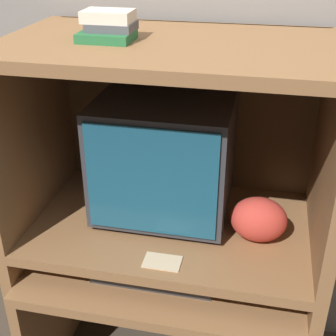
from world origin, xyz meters
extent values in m
cube|color=gray|center=(0.00, 0.67, 1.30)|extent=(6.00, 0.06, 2.60)
cube|color=brown|center=(-0.49, 0.31, 0.31)|extent=(0.04, 0.61, 0.62)
cube|color=brown|center=(0.49, 0.31, 0.31)|extent=(0.04, 0.61, 0.62)
cube|color=brown|center=(0.00, 0.15, 0.60)|extent=(0.95, 0.40, 0.04)
cube|color=brown|center=(-0.49, 0.31, 0.68)|extent=(0.04, 0.61, 0.13)
cube|color=brown|center=(0.49, 0.31, 0.68)|extent=(0.04, 0.61, 0.13)
cube|color=brown|center=(0.00, 0.31, 0.73)|extent=(0.95, 0.61, 0.04)
cube|color=brown|center=(-0.49, 0.31, 1.06)|extent=(0.04, 0.61, 0.63)
cube|color=brown|center=(0.49, 0.31, 1.06)|extent=(0.04, 0.61, 0.63)
cube|color=brown|center=(0.00, 0.31, 1.36)|extent=(0.95, 0.61, 0.04)
cube|color=#48321E|center=(0.00, 0.60, 1.06)|extent=(0.95, 0.01, 0.63)
cylinder|color=#333338|center=(-0.04, 0.38, 0.76)|extent=(0.22, 0.22, 0.02)
cube|color=#333338|center=(-0.04, 0.38, 0.97)|extent=(0.45, 0.39, 0.41)
cube|color=navy|center=(-0.04, 0.18, 0.97)|extent=(0.42, 0.01, 0.37)
cube|color=#2D2D30|center=(-0.03, 0.15, 0.63)|extent=(0.41, 0.14, 0.02)
cube|color=#474749|center=(-0.03, 0.15, 0.64)|extent=(0.38, 0.11, 0.01)
ellipsoid|color=#B7B7B7|center=(0.24, 0.16, 0.63)|extent=(0.07, 0.05, 0.03)
ellipsoid|color=#BC382D|center=(0.30, 0.27, 0.82)|extent=(0.19, 0.14, 0.15)
cube|color=#236638|center=(-0.19, 0.27, 1.39)|extent=(0.15, 0.12, 0.03)
cube|color=#4C4C51|center=(-0.17, 0.28, 1.42)|extent=(0.13, 0.11, 0.02)
cube|color=beige|center=(-0.18, 0.28, 1.45)|extent=(0.14, 0.10, 0.03)
cube|color=#CCB28C|center=(0.02, 0.08, 0.75)|extent=(0.12, 0.08, 0.00)
camera|label=1|loc=(0.28, -1.04, 1.69)|focal=50.00mm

